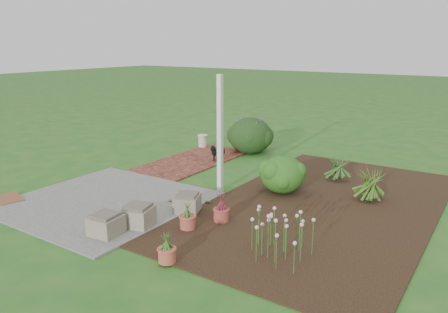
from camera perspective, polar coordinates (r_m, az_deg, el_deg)
The scene contains 19 objects.
ground at distance 9.56m, azimuth -2.33°, elevation -4.40°, with size 80.00×80.00×0.00m, color #235F1E.
concrete_patio at distance 9.14m, azimuth -15.28°, elevation -5.69°, with size 3.50×3.50×0.04m, color #5B5B58.
brick_path at distance 11.87m, azimuth -4.04°, elevation -0.53°, with size 1.60×3.50×0.04m, color brown.
garden_bed at distance 8.86m, azimuth 12.93°, elevation -6.24°, with size 4.00×7.00×0.03m, color black.
veranda_post at distance 9.14m, azimuth -0.52°, elevation 2.86°, with size 0.10×0.10×2.50m, color white.
stone_trough_near at distance 7.54m, azimuth -15.16°, elevation -8.66°, with size 0.47×0.47×0.31m, color #78745A.
stone_trough_mid at distance 7.77m, azimuth -11.15°, elevation -7.68°, with size 0.48×0.48×0.32m, color gray.
stone_trough_far at distance 8.27m, azimuth -4.83°, elevation -6.14°, with size 0.45×0.45×0.30m, color gray.
coir_doormat at distance 9.95m, azimuth -26.32°, elevation -4.89°, with size 0.69×0.44×0.02m, color brown.
black_dog at distance 11.68m, azimuth -0.87°, elevation 0.65°, with size 0.21×0.50×0.43m.
cream_ceramic_urn at distance 13.33m, azimuth -2.80°, elevation 2.06°, with size 0.27×0.27×0.36m, color beige.
evergreen_shrub at distance 9.35m, azimuth 7.67°, elevation -2.19°, with size 0.94×0.94×0.80m, color #0C370D.
agapanthus_clump_back at distance 9.28m, azimuth 18.51°, elevation -3.05°, with size 0.86×0.86×0.77m, color #1D3B12, non-canonical shape.
agapanthus_clump_front at distance 10.39m, azimuth 14.70°, elevation -1.11°, with size 0.79×0.79×0.71m, color #133D13, non-canonical shape.
pink_flower_patch at distance 6.65m, azimuth 7.36°, elevation -9.92°, with size 1.04×1.04×0.66m, color #113D0F, non-canonical shape.
terracotta_pot_bronze at distance 7.85m, azimuth -0.35°, elevation -7.61°, with size 0.28×0.28×0.23m, color #9C4234.
terracotta_pot_small_left at distance 7.58m, azimuth -4.76°, elevation -8.52°, with size 0.27×0.27×0.22m, color #AB4C3A.
terracotta_pot_small_right at distance 6.52m, azimuth -7.46°, elevation -12.64°, with size 0.26×0.26×0.22m, color #B5513D.
purple_flowering_bush at distance 12.69m, azimuth 3.45°, elevation 2.86°, with size 1.26×1.26×1.07m, color black.
Camera 1 is at (5.32, -7.31, 3.11)m, focal length 35.00 mm.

